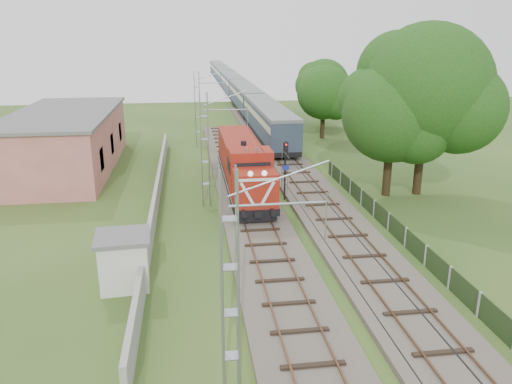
{
  "coord_description": "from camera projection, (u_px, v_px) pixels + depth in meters",
  "views": [
    {
      "loc": [
        -4.1,
        -21.97,
        11.66
      ],
      "look_at": [
        -0.01,
        7.73,
        2.2
      ],
      "focal_mm": 35.0,
      "sensor_mm": 36.0,
      "label": 1
    }
  ],
  "objects": [
    {
      "name": "tree_d",
      "position": [
        325.0,
        85.0,
        64.81
      ],
      "size": [
        6.77,
        6.44,
        8.77
      ],
      "color": "#312314",
      "rests_on": "ground"
    },
    {
      "name": "fence",
      "position": [
        406.0,
        238.0,
        28.5
      ],
      "size": [
        0.12,
        32.0,
        1.2
      ],
      "color": "black",
      "rests_on": "ground"
    },
    {
      "name": "tree_a",
      "position": [
        393.0,
        114.0,
        36.15
      ],
      "size": [
        7.67,
        7.31,
        9.94
      ],
      "color": "#312314",
      "rests_on": "ground"
    },
    {
      "name": "coach_rake",
      "position": [
        232.0,
        83.0,
        100.11
      ],
      "size": [
        3.05,
        114.05,
        3.53
      ],
      "color": "black",
      "rests_on": "ground"
    },
    {
      "name": "track_side",
      "position": [
        293.0,
        170.0,
        44.29
      ],
      "size": [
        4.2,
        80.0,
        0.45
      ],
      "color": "#6B6054",
      "rests_on": "ground"
    },
    {
      "name": "tree_c",
      "position": [
        324.0,
        93.0,
        57.36
      ],
      "size": [
        6.52,
        6.21,
        8.45
      ],
      "color": "#312314",
      "rests_on": "ground"
    },
    {
      "name": "ground",
      "position": [
        277.0,
        280.0,
        24.8
      ],
      "size": [
        140.0,
        140.0,
        0.0
      ],
      "primitive_type": "plane",
      "color": "#2A4D1C",
      "rests_on": "ground"
    },
    {
      "name": "boundary_wall",
      "position": [
        156.0,
        197.0,
        35.07
      ],
      "size": [
        0.25,
        40.0,
        1.5
      ],
      "primitive_type": "cube",
      "color": "#9E9E99",
      "rests_on": "ground"
    },
    {
      "name": "track_main",
      "position": [
        258.0,
        226.0,
        31.36
      ],
      "size": [
        4.2,
        70.0,
        0.45
      ],
      "color": "#6B6054",
      "rests_on": "ground"
    },
    {
      "name": "catenary",
      "position": [
        206.0,
        150.0,
        34.54
      ],
      "size": [
        3.31,
        70.0,
        8.0
      ],
      "color": "gray",
      "rests_on": "ground"
    },
    {
      "name": "signal_post",
      "position": [
        285.0,
        160.0,
        35.99
      ],
      "size": [
        0.48,
        0.38,
        4.42
      ],
      "color": "black",
      "rests_on": "ground"
    },
    {
      "name": "tree_b",
      "position": [
        428.0,
        89.0,
        35.98
      ],
      "size": [
        9.77,
        9.3,
        12.66
      ],
      "color": "#312314",
      "rests_on": "ground"
    },
    {
      "name": "station_building",
      "position": [
        66.0,
        140.0,
        44.73
      ],
      "size": [
        8.4,
        20.4,
        5.22
      ],
      "color": "tan",
      "rests_on": "ground"
    },
    {
      "name": "locomotive",
      "position": [
        243.0,
        164.0,
        38.45
      ],
      "size": [
        2.88,
        16.44,
        4.17
      ],
      "color": "black",
      "rests_on": "ground"
    },
    {
      "name": "relay_hut",
      "position": [
        124.0,
        260.0,
        23.92
      ],
      "size": [
        2.74,
        2.74,
        2.64
      ],
      "color": "silver",
      "rests_on": "ground"
    }
  ]
}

